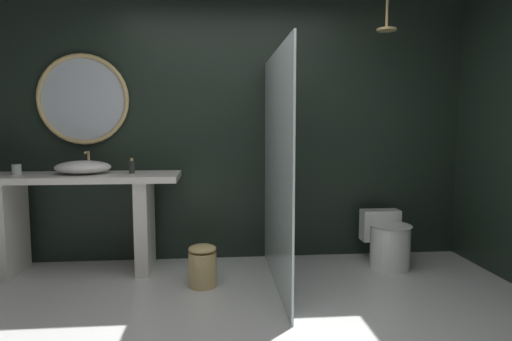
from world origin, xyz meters
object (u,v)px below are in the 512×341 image
Objects in this scene: tumbler_cup at (17,169)px; waste_bin at (203,265)px; rain_shower_head at (387,26)px; toilet at (387,241)px; vessel_sink at (83,167)px; round_wall_mirror at (83,99)px; soap_dispenser at (132,167)px.

waste_bin is (1.63, -0.48, -0.76)m from tumbler_cup.
toilet is at bearing -52.93° from rain_shower_head.
rain_shower_head is 0.93× the size of waste_bin.
round_wall_mirror is (-0.05, 0.26, 0.61)m from vessel_sink.
round_wall_mirror is at bearing 146.26° from waste_bin.
waste_bin is (-1.71, -0.36, -0.07)m from toilet.
soap_dispenser is 2.45m from toilet.
waste_bin is at bearing -24.56° from vessel_sink.
toilet is at bearing -7.70° from round_wall_mirror.
rain_shower_head is at bearing 14.25° from waste_bin.
toilet reaches higher than waste_bin.
rain_shower_head is at bearing -1.29° from soap_dispenser.
toilet is at bearing -2.56° from vessel_sink.
vessel_sink is 0.43m from soap_dispenser.
tumbler_cup is 0.11× the size of round_wall_mirror.
soap_dispenser is at bearing 177.23° from toilet.
soap_dispenser is at bearing -1.44° from vessel_sink.
waste_bin is at bearing -16.30° from tumbler_cup.
tumbler_cup is 0.28× the size of rain_shower_head.
round_wall_mirror reaches higher than tumbler_cup.
toilet is at bearing 11.92° from waste_bin.
tumbler_cup is 0.85m from round_wall_mirror.
vessel_sink is 3.01m from rain_shower_head.
rain_shower_head is (2.78, -0.32, 0.65)m from round_wall_mirror.
round_wall_mirror reaches higher than toilet.
waste_bin is (0.63, -0.47, -0.77)m from soap_dispenser.
round_wall_mirror is at bearing 172.30° from toilet.
round_wall_mirror is at bearing 173.42° from rain_shower_head.
soap_dispenser is 0.82m from round_wall_mirror.
soap_dispenser is at bearing -29.32° from round_wall_mirror.
round_wall_mirror is (-0.48, 0.27, 0.61)m from soap_dispenser.
round_wall_mirror is 2.41× the size of waste_bin.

